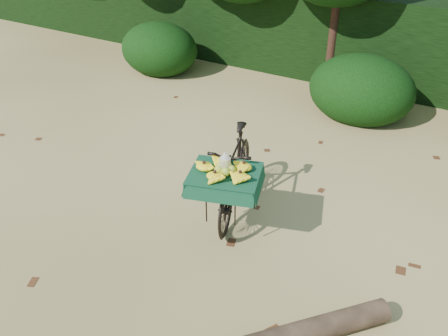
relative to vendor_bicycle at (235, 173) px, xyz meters
The scene contains 5 objects.
ground 1.32m from the vendor_bicycle, 145.90° to the right, with size 80.00×80.00×0.00m, color tan.
vendor_bicycle is the anchor object (origin of this frame).
hedge_backdrop 5.72m from the vendor_bicycle, 100.01° to the left, with size 26.00×1.80×1.80m, color black.
bush_clumps 3.66m from the vendor_bicycle, 97.74° to the left, with size 8.80×1.70×0.90m, color black, non-canonical shape.
leaf_litter 1.14m from the vendor_bicycle, behind, with size 7.00×7.30×0.01m, color #492713, non-canonical shape.
Camera 1 is at (3.46, -3.72, 3.74)m, focal length 38.00 mm.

